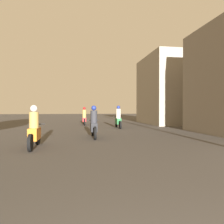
{
  "coord_description": "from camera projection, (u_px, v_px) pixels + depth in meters",
  "views": [
    {
      "loc": [
        -0.68,
        -0.21,
        1.37
      ],
      "look_at": [
        2.21,
        17.55,
        1.11
      ],
      "focal_mm": 35.0,
      "sensor_mm": 36.0,
      "label": 1
    }
  ],
  "objects": [
    {
      "name": "motorcycle_orange",
      "position": [
        34.0,
        131.0,
        7.62
      ],
      "size": [
        0.6,
        1.96,
        1.5
      ],
      "rotation": [
        0.0,
        0.0,
        0.16
      ],
      "color": "black",
      "rests_on": "ground_plane"
    },
    {
      "name": "motorcycle_black",
      "position": [
        94.0,
        125.0,
        10.36
      ],
      "size": [
        0.6,
        2.05,
        1.53
      ],
      "rotation": [
        0.0,
        0.0,
        0.11
      ],
      "color": "black",
      "rests_on": "ground_plane"
    },
    {
      "name": "motorcycle_green",
      "position": [
        118.0,
        119.0,
        15.58
      ],
      "size": [
        0.6,
        2.02,
        1.6
      ],
      "rotation": [
        0.0,
        0.0,
        -0.02
      ],
      "color": "black",
      "rests_on": "ground_plane"
    },
    {
      "name": "motorcycle_red",
      "position": [
        84.0,
        118.0,
        18.62
      ],
      "size": [
        0.6,
        2.06,
        1.53
      ],
      "rotation": [
        0.0,
        0.0,
        0.16
      ],
      "color": "black",
      "rests_on": "ground_plane"
    },
    {
      "name": "building_right_far",
      "position": [
        171.0,
        90.0,
        20.23
      ],
      "size": [
        4.91,
        6.42,
        6.15
      ],
      "color": "gray",
      "rests_on": "ground_plane"
    }
  ]
}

